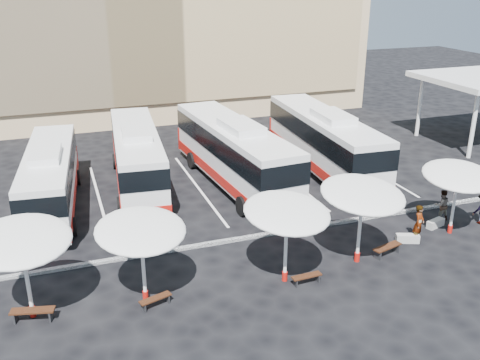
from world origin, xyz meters
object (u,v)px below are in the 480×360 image
object	(u,v)px
sunshade_2	(287,213)
wood_bench_0	(33,312)
sunshade_3	(363,195)
passenger_1	(442,205)
passenger_0	(419,223)
bus_2	(233,151)
wood_bench_1	(155,300)
sunshade_1	(141,231)
wood_bench_2	(307,277)
sunshade_4	(458,176)
wood_bench_3	(387,248)
conc_bench_1	(436,223)
bus_1	(137,155)
bus_3	(324,140)
conc_bench_0	(407,238)
sunshade_0	(21,241)
bus_0	(50,177)

from	to	relation	value
sunshade_2	wood_bench_0	size ratio (longest dim) A/B	2.67
sunshade_3	passenger_1	distance (m)	7.48
sunshade_3	passenger_0	size ratio (longest dim) A/B	2.33
bus_2	wood_bench_1	size ratio (longest dim) A/B	9.97
sunshade_1	wood_bench_2	size ratio (longest dim) A/B	3.07
sunshade_4	passenger_0	size ratio (longest dim) A/B	2.31
wood_bench_0	wood_bench_3	world-z (taller)	wood_bench_0
wood_bench_0	conc_bench_1	distance (m)	19.95
bus_1	bus_3	distance (m)	12.23
sunshade_3	conc_bench_0	size ratio (longest dim) A/B	3.99
bus_2	sunshade_4	distance (m)	13.12
sunshade_0	sunshade_3	bearing A→B (deg)	-2.09
bus_3	sunshade_1	distance (m)	18.04
bus_0	sunshade_4	world-z (taller)	bus_0
bus_0	sunshade_4	xyz separation A→B (m)	(19.08, -10.16, 1.24)
sunshade_2	sunshade_3	world-z (taller)	sunshade_3
bus_2	conc_bench_1	world-z (taller)	bus_2
sunshade_2	wood_bench_3	xyz separation A→B (m)	(5.46, 0.41, -2.87)
bus_0	sunshade_3	bearing A→B (deg)	-35.01
wood_bench_2	sunshade_3	bearing A→B (deg)	17.38
passenger_0	sunshade_2	bearing A→B (deg)	151.77
conc_bench_0	conc_bench_1	size ratio (longest dim) A/B	1.02
bus_3	passenger_1	world-z (taller)	bus_3
bus_0	sunshade_4	size ratio (longest dim) A/B	2.66
bus_0	sunshade_0	world-z (taller)	sunshade_0
sunshade_2	conc_bench_0	xyz separation A→B (m)	(7.19, 1.19, -3.03)
sunshade_2	wood_bench_2	size ratio (longest dim) A/B	3.34
wood_bench_2	conc_bench_1	world-z (taller)	wood_bench_2
sunshade_2	passenger_0	bearing A→B (deg)	8.42
bus_0	sunshade_4	distance (m)	21.65
sunshade_3	wood_bench_0	bearing A→B (deg)	179.25
bus_2	conc_bench_0	distance (m)	11.87
sunshade_1	conc_bench_0	size ratio (longest dim) A/B	3.73
wood_bench_1	conc_bench_1	xyz separation A→B (m)	(15.28, 2.17, -0.11)
wood_bench_2	passenger_0	bearing A→B (deg)	13.74
wood_bench_3	wood_bench_2	bearing A→B (deg)	-168.35
bus_1	passenger_0	bearing A→B (deg)	-40.52
bus_1	conc_bench_1	xyz separation A→B (m)	(13.69, -11.17, -1.81)
sunshade_0	conc_bench_1	bearing A→B (deg)	3.48
wood_bench_2	bus_2	bearing A→B (deg)	86.01
bus_3	sunshade_0	world-z (taller)	bus_3
sunshade_4	passenger_1	world-z (taller)	sunshade_4
sunshade_0	wood_bench_1	world-z (taller)	sunshade_0
sunshade_1	wood_bench_2	world-z (taller)	sunshade_1
wood_bench_2	passenger_1	size ratio (longest dim) A/B	0.80
bus_0	passenger_1	bearing A→B (deg)	-18.45
sunshade_0	conc_bench_0	world-z (taller)	sunshade_0
passenger_0	passenger_1	size ratio (longest dim) A/B	1.13
bus_3	conc_bench_1	world-z (taller)	bus_3
wood_bench_2	conc_bench_0	xyz separation A→B (m)	(6.42, 1.75, -0.11)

